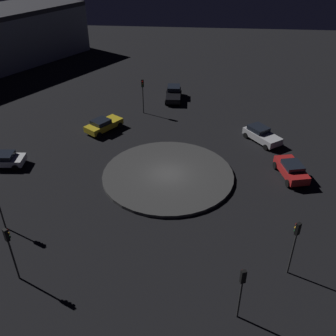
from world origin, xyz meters
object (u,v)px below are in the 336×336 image
object	(u,v)px
car_silver	(261,135)
traffic_light_northeast	(295,238)
traffic_light_southeast	(10,244)
car_yellow	(103,125)
car_red	(292,169)
car_black	(174,94)
car_white	(2,159)
traffic_light_west	(143,90)
traffic_light_east	(242,285)

from	to	relation	value
car_silver	traffic_light_northeast	bearing A→B (deg)	-37.76
car_silver	traffic_light_southeast	distance (m)	27.53
traffic_light_southeast	traffic_light_northeast	distance (m)	18.00
traffic_light_southeast	traffic_light_northeast	xyz separation A→B (m)	(-2.05, 17.88, 0.03)
car_yellow	traffic_light_southeast	world-z (taller)	traffic_light_southeast
car_red	car_black	world-z (taller)	car_black
car_white	car_red	bearing A→B (deg)	-3.06
car_black	traffic_light_west	bearing A→B (deg)	-38.02
car_black	car_silver	bearing A→B (deg)	41.85
traffic_light_east	traffic_light_southeast	size ratio (longest dim) A/B	0.92
traffic_light_west	car_silver	bearing A→B (deg)	49.17
car_white	traffic_light_west	xyz separation A→B (m)	(-13.09, 11.87, 2.32)
car_yellow	car_black	bearing A→B (deg)	-1.39
car_yellow	traffic_light_northeast	bearing A→B (deg)	-103.35
car_red	traffic_light_northeast	size ratio (longest dim) A/B	1.03
car_black	traffic_light_northeast	xyz separation A→B (m)	(29.06, 9.89, 2.33)
traffic_light_east	car_silver	bearing A→B (deg)	-30.51
traffic_light_northeast	traffic_light_southeast	bearing A→B (deg)	56.68
car_yellow	car_black	world-z (taller)	car_black
car_black	car_red	bearing A→B (deg)	33.00
traffic_light_southeast	traffic_light_west	world-z (taller)	traffic_light_southeast
car_white	traffic_light_west	distance (m)	17.82
traffic_light_west	traffic_light_southeast	bearing A→B (deg)	-27.15
traffic_light_southeast	traffic_light_west	distance (m)	26.85
car_red	car_silver	size ratio (longest dim) A/B	0.99
car_yellow	traffic_light_southeast	size ratio (longest dim) A/B	1.06
car_yellow	car_white	bearing A→B (deg)	170.35
car_yellow	car_white	distance (m)	11.39
car_yellow	traffic_light_west	size ratio (longest dim) A/B	1.08
car_yellow	traffic_light_west	xyz separation A→B (m)	(-5.02, 3.83, 2.29)
car_red	traffic_light_east	distance (m)	16.73
car_white	traffic_light_west	size ratio (longest dim) A/B	1.00
car_yellow	car_red	bearing A→B (deg)	-76.22
car_black	traffic_light_west	world-z (taller)	traffic_light_west
traffic_light_northeast	traffic_light_west	bearing A→B (deg)	-11.34
car_silver	traffic_light_southeast	size ratio (longest dim) A/B	1.04
car_red	car_white	distance (m)	27.42
car_red	car_silver	xyz separation A→B (m)	(-6.70, -1.95, -0.03)
traffic_light_east	traffic_light_southeast	world-z (taller)	traffic_light_southeast
traffic_light_east	traffic_light_northeast	world-z (taller)	traffic_light_northeast
traffic_light_east	traffic_light_southeast	distance (m)	14.37
car_black	traffic_light_southeast	world-z (taller)	traffic_light_southeast
car_white	traffic_light_southeast	distance (m)	15.38
car_black	traffic_light_east	bearing A→B (deg)	8.68
traffic_light_east	traffic_light_northeast	bearing A→B (deg)	-64.32
car_yellow	car_white	size ratio (longest dim) A/B	1.07
car_black	traffic_light_east	world-z (taller)	traffic_light_east
car_white	car_silver	bearing A→B (deg)	11.68
car_red	car_silver	bearing A→B (deg)	-176.86
traffic_light_east	traffic_light_southeast	bearing A→B (deg)	62.74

